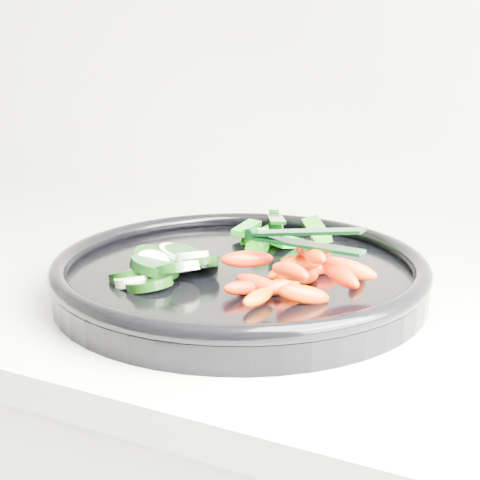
% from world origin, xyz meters
% --- Properties ---
extents(veggie_tray, '(0.50, 0.50, 0.04)m').
position_xyz_m(veggie_tray, '(0.63, 1.62, 0.95)').
color(veggie_tray, black).
rests_on(veggie_tray, counter).
extents(cucumber_pile, '(0.12, 0.13, 0.04)m').
position_xyz_m(cucumber_pile, '(0.56, 1.58, 0.96)').
color(cucumber_pile, black).
rests_on(cucumber_pile, veggie_tray).
extents(carrot_pile, '(0.15, 0.15, 0.06)m').
position_xyz_m(carrot_pile, '(0.71, 1.59, 0.97)').
color(carrot_pile, '#E04D00').
rests_on(carrot_pile, veggie_tray).
extents(pepper_pile, '(0.12, 0.11, 0.03)m').
position_xyz_m(pepper_pile, '(0.62, 1.73, 0.96)').
color(pepper_pile, '#0D6209').
rests_on(pepper_pile, veggie_tray).
extents(tong_carrot, '(0.11, 0.03, 0.02)m').
position_xyz_m(tong_carrot, '(0.71, 1.59, 1.00)').
color(tong_carrot, black).
rests_on(tong_carrot, carrot_pile).
extents(tong_pepper, '(0.06, 0.11, 0.02)m').
position_xyz_m(tong_pepper, '(0.63, 1.72, 0.98)').
color(tong_pepper, black).
rests_on(tong_pepper, pepper_pile).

